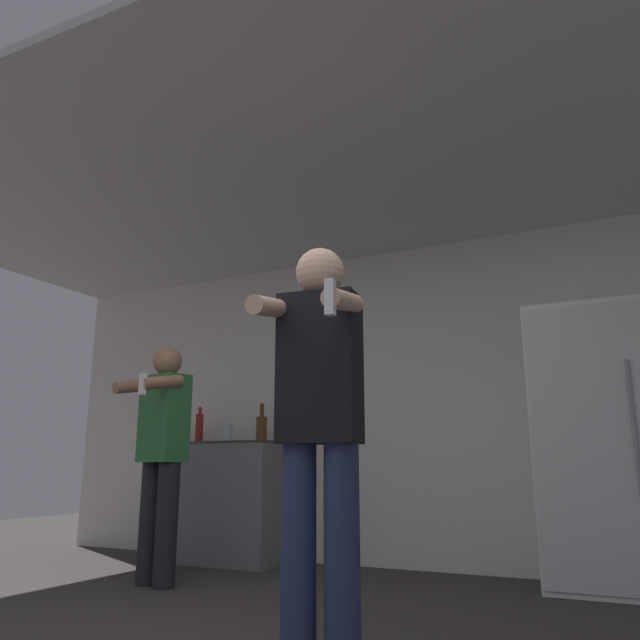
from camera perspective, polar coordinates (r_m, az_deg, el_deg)
The scene contains 10 objects.
wall_back at distance 5.11m, azimuth 8.28°, elevation -7.36°, with size 7.00×0.06×2.55m.
ceiling_slab at distance 4.09m, azimuth 0.85°, elevation 13.07°, with size 7.00×3.49×0.05m.
refrigerator at distance 4.50m, azimuth 23.87°, elevation -10.37°, with size 0.73×0.65×1.80m.
counter at distance 5.51m, azimuth -9.12°, elevation -16.02°, with size 1.20×0.61×0.96m.
bottle_brown_liquor at distance 5.33m, azimuth -5.37°, elevation -9.74°, with size 0.09×0.09×0.32m.
bottle_clear_vodka at distance 5.51m, azimuth -8.43°, elevation -10.17°, with size 0.08×0.08×0.23m.
bottle_amber_bourbon at distance 5.80m, azimuth -12.37°, elevation -9.98°, with size 0.08×0.08×0.25m.
bottle_red_label at distance 5.70m, azimuth -10.98°, elevation -9.62°, with size 0.07×0.07×0.32m.
person_woman_foreground at distance 2.63m, azimuth -0.06°, elevation -9.27°, with size 0.44×0.49×1.70m.
person_man_side at distance 4.47m, azimuth -14.30°, elevation -11.48°, with size 0.46×0.49×1.59m.
Camera 1 is at (1.56, -1.83, 0.75)m, focal length 35.00 mm.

